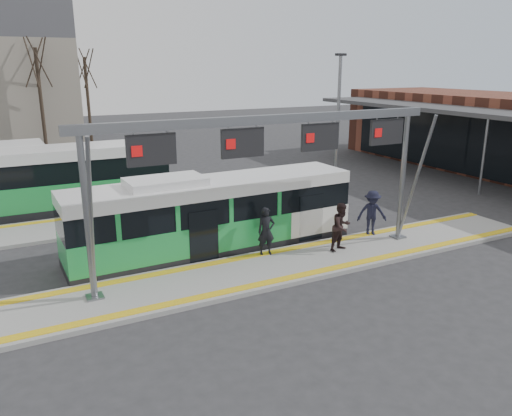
{
  "coord_description": "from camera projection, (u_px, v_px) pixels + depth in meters",
  "views": [
    {
      "loc": [
        -8.45,
        -14.15,
        6.91
      ],
      "look_at": [
        0.37,
        3.0,
        1.38
      ],
      "focal_mm": 35.0,
      "sensor_mm": 36.0,
      "label": 1
    }
  ],
  "objects": [
    {
      "name": "gantry",
      "position": [
        274.0,
        147.0,
        16.59
      ],
      "size": [
        13.0,
        1.68,
        5.2
      ],
      "color": "slate",
      "rests_on": "platform_main"
    },
    {
      "name": "bg_bus_green",
      "position": [
        36.0,
        182.0,
        23.9
      ],
      "size": [
        12.43,
        2.74,
        3.1
      ],
      "rotation": [
        0.0,
        0.0,
        -0.01
      ],
      "color": "black",
      "rests_on": "ground"
    },
    {
      "name": "platform_main",
      "position": [
        285.0,
        265.0,
        17.69
      ],
      "size": [
        22.0,
        3.0,
        0.15
      ],
      "primitive_type": "cube",
      "color": "gray",
      "rests_on": "ground"
    },
    {
      "name": "passenger_a",
      "position": [
        266.0,
        231.0,
        18.29
      ],
      "size": [
        0.72,
        0.54,
        1.79
      ],
      "primitive_type": "imported",
      "rotation": [
        0.0,
        0.0,
        -0.18
      ],
      "color": "black",
      "rests_on": "platform_main"
    },
    {
      "name": "hero_bus",
      "position": [
        213.0,
        215.0,
        19.02
      ],
      "size": [
        11.16,
        2.66,
        3.05
      ],
      "rotation": [
        0.0,
        0.0,
        0.03
      ],
      "color": "black",
      "rests_on": "ground"
    },
    {
      "name": "tree_mid",
      "position": [
        85.0,
        69.0,
        44.89
      ],
      "size": [
        1.4,
        1.4,
        8.64
      ],
      "color": "#382B21",
      "rests_on": "ground"
    },
    {
      "name": "tactile_main",
      "position": [
        285.0,
        263.0,
        17.67
      ],
      "size": [
        22.0,
        2.65,
        0.02
      ],
      "color": "yellow",
      "rests_on": "platform_main"
    },
    {
      "name": "tactile_second",
      "position": [
        115.0,
        212.0,
        23.73
      ],
      "size": [
        20.0,
        0.35,
        0.02
      ],
      "color": "yellow",
      "rests_on": "platform_second"
    },
    {
      "name": "passenger_c",
      "position": [
        372.0,
        213.0,
        20.44
      ],
      "size": [
        1.39,
        1.15,
        1.86
      ],
      "primitive_type": "imported",
      "rotation": [
        0.0,
        0.0,
        -0.46
      ],
      "color": "black",
      "rests_on": "platform_main"
    },
    {
      "name": "lamp_east",
      "position": [
        338.0,
        127.0,
        24.54
      ],
      "size": [
        0.5,
        0.25,
        7.45
      ],
      "color": "slate",
      "rests_on": "ground"
    },
    {
      "name": "tree_left",
      "position": [
        37.0,
        63.0,
        38.32
      ],
      "size": [
        1.4,
        1.4,
        9.3
      ],
      "color": "#382B21",
      "rests_on": "ground"
    },
    {
      "name": "ground",
      "position": [
        285.0,
        267.0,
        17.72
      ],
      "size": [
        120.0,
        120.0,
        0.0
      ],
      "primitive_type": "plane",
      "color": "#2D2D30",
      "rests_on": "ground"
    },
    {
      "name": "passenger_b",
      "position": [
        342.0,
        227.0,
        18.71
      ],
      "size": [
        1.04,
        0.9,
        1.84
      ],
      "primitive_type": "imported",
      "rotation": [
        0.0,
        0.0,
        0.25
      ],
      "color": "black",
      "rests_on": "platform_main"
    },
    {
      "name": "platform_second",
      "position": [
        121.0,
        221.0,
        22.77
      ],
      "size": [
        20.0,
        3.0,
        0.15
      ],
      "primitive_type": "cube",
      "color": "gray",
      "rests_on": "ground"
    }
  ]
}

